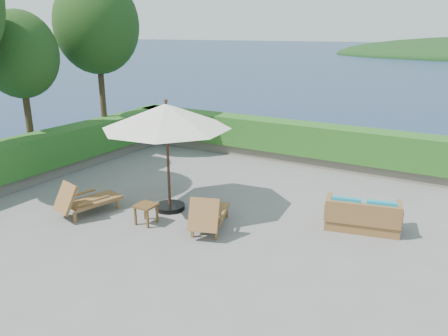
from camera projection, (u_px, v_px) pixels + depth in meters
The scene contains 14 objects.
ground at pixel (196, 219), 10.23m from camera, with size 12.00×12.00×0.00m, color slate.
foundation at pixel (197, 277), 10.70m from camera, with size 12.00×12.00×3.00m, color #5F564B.
ocean at pixel (198, 327), 11.14m from camera, with size 600.00×600.00×0.00m, color #14233F.
planter_wall_far at pixel (288, 156), 14.79m from camera, with size 12.00×0.60×0.36m, color #736A5C.
planter_wall_left at pixel (38, 174), 12.88m from camera, with size 0.60×12.00×0.36m, color #736A5C.
hedge_far at pixel (289, 137), 14.59m from camera, with size 12.40×0.90×1.00m, color #1C4A15.
hedge_left at pixel (35, 152), 12.68m from camera, with size 0.90×12.40×1.00m, color #1C4A15.
tree_mid at pixel (20, 55), 12.66m from camera, with size 2.20×2.20×4.83m.
tree_far at pixel (97, 25), 14.44m from camera, with size 2.80×2.80×6.03m.
patio_umbrella at pixel (166, 117), 10.14m from camera, with size 3.80×3.80×2.74m.
lounge_left at pixel (85, 200), 10.43m from camera, with size 0.98×1.64×0.88m.
lounge_right at pixel (209, 214), 9.61m from camera, with size 1.11×1.67×0.89m.
side_table at pixel (146, 208), 9.90m from camera, with size 0.46×0.46×0.47m.
wicker_loveseat at pixel (362, 216), 9.66m from camera, with size 1.75×1.16×0.79m.
Camera 1 is at (5.32, -7.77, 4.23)m, focal length 35.00 mm.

